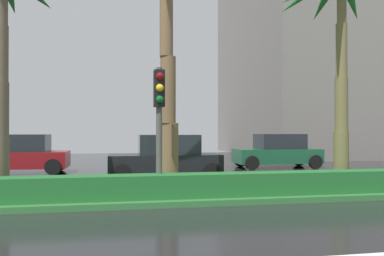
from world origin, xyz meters
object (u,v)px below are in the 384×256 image
(car_in_traffic_second, at_px, (166,158))
(car_in_traffic_leading, at_px, (18,155))
(car_in_traffic_third, at_px, (278,151))
(traffic_signal_median_right, at_px, (159,108))

(car_in_traffic_second, bearing_deg, car_in_traffic_leading, -26.77)
(car_in_traffic_leading, distance_m, car_in_traffic_third, 12.35)
(car_in_traffic_leading, xyz_separation_m, car_in_traffic_second, (6.17, -3.11, 0.00))
(car_in_traffic_leading, height_order, car_in_traffic_second, same)
(traffic_signal_median_right, relative_size, car_in_traffic_third, 0.78)
(car_in_traffic_second, distance_m, car_in_traffic_third, 7.12)
(traffic_signal_median_right, distance_m, car_in_traffic_leading, 9.78)
(car_in_traffic_leading, distance_m, car_in_traffic_second, 6.91)
(traffic_signal_median_right, bearing_deg, car_in_traffic_leading, 124.27)
(car_in_traffic_second, bearing_deg, traffic_signal_median_right, 81.25)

